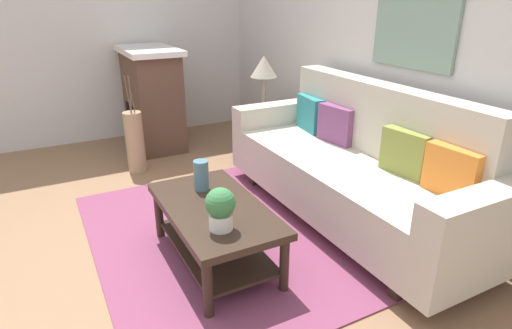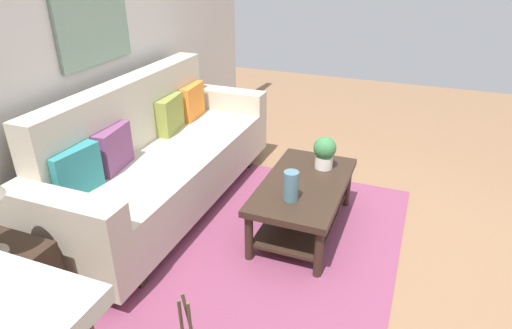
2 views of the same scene
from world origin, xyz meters
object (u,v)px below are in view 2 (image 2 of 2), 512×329
object	(u,v)px
potted_plant_tabletop	(325,152)
side_table	(7,296)
coffee_table	(303,196)
throw_pillow_orange	(191,101)
throw_pillow_plum	(113,149)
throw_pillow_olive	(170,114)
couch	(160,160)
tabletop_vase	(291,186)
throw_pillow_teal	(75,171)
framed_painting	(92,12)

from	to	relation	value
potted_plant_tabletop	side_table	distance (m)	2.33
coffee_table	potted_plant_tabletop	xyz separation A→B (m)	(0.29, -0.08, 0.26)
throw_pillow_orange	throw_pillow_plum	bearing A→B (deg)	180.00
throw_pillow_olive	throw_pillow_orange	size ratio (longest dim) A/B	1.00
couch	tabletop_vase	world-z (taller)	couch
side_table	couch	bearing A→B (deg)	-1.09
throw_pillow_teal	tabletop_vase	distance (m)	1.45
throw_pillow_olive	side_table	distance (m)	1.97
couch	tabletop_vase	distance (m)	1.22
couch	throw_pillow_olive	distance (m)	0.48
throw_pillow_olive	throw_pillow_plum	bearing A→B (deg)	180.00
throw_pillow_plum	potted_plant_tabletop	world-z (taller)	throw_pillow_plum
throw_pillow_plum	throw_pillow_olive	distance (m)	0.79
throw_pillow_olive	coffee_table	xyz separation A→B (m)	(-0.33, -1.34, -0.37)
couch	throw_pillow_orange	bearing A→B (deg)	8.95
couch	throw_pillow_plum	bearing A→B (deg)	162.52
framed_painting	couch	bearing A→B (deg)	-90.00
throw_pillow_orange	framed_painting	distance (m)	1.24
throw_pillow_olive	potted_plant_tabletop	distance (m)	1.42
potted_plant_tabletop	side_table	xyz separation A→B (m)	(-1.90, 1.32, -0.29)
throw_pillow_plum	tabletop_vase	xyz separation A→B (m)	(0.19, -1.32, -0.14)
tabletop_vase	framed_painting	bearing A→B (deg)	82.92
throw_pillow_olive	framed_painting	bearing A→B (deg)	139.13
throw_pillow_plum	coffee_table	bearing A→B (deg)	-71.07
coffee_table	tabletop_vase	world-z (taller)	tabletop_vase
coffee_table	tabletop_vase	bearing A→B (deg)	175.39
throw_pillow_orange	potted_plant_tabletop	size ratio (longest dim) A/B	1.37
throw_pillow_orange	tabletop_vase	size ratio (longest dim) A/B	1.66
throw_pillow_plum	coffee_table	xyz separation A→B (m)	(0.46, -1.34, -0.37)
side_table	tabletop_vase	bearing A→B (deg)	-42.64
framed_painting	potted_plant_tabletop	bearing A→B (deg)	-78.43
tabletop_vase	potted_plant_tabletop	xyz separation A→B (m)	(0.57, -0.10, 0.03)
coffee_table	potted_plant_tabletop	world-z (taller)	potted_plant_tabletop
throw_pillow_orange	coffee_table	size ratio (longest dim) A/B	0.33
throw_pillow_plum	throw_pillow_teal	bearing A→B (deg)	180.00
throw_pillow_orange	tabletop_vase	distance (m)	1.66
couch	throw_pillow_orange	xyz separation A→B (m)	(0.79, 0.12, 0.25)
throw_pillow_plum	throw_pillow_orange	world-z (taller)	same
throw_pillow_teal	framed_painting	world-z (taller)	framed_painting
throw_pillow_olive	side_table	xyz separation A→B (m)	(-1.93, -0.09, -0.40)
couch	tabletop_vase	bearing A→B (deg)	-99.79
throw_pillow_teal	side_table	xyz separation A→B (m)	(-0.75, -0.09, -0.40)
couch	side_table	distance (m)	1.54
couch	throw_pillow_orange	distance (m)	0.84
framed_painting	tabletop_vase	bearing A→B (deg)	-97.08
side_table	framed_painting	distance (m)	2.06
throw_pillow_olive	coffee_table	distance (m)	1.43
throw_pillow_olive	tabletop_vase	distance (m)	1.46
throw_pillow_teal	potted_plant_tabletop	xyz separation A→B (m)	(1.15, -1.42, -0.11)
throw_pillow_olive	throw_pillow_teal	bearing A→B (deg)	180.00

